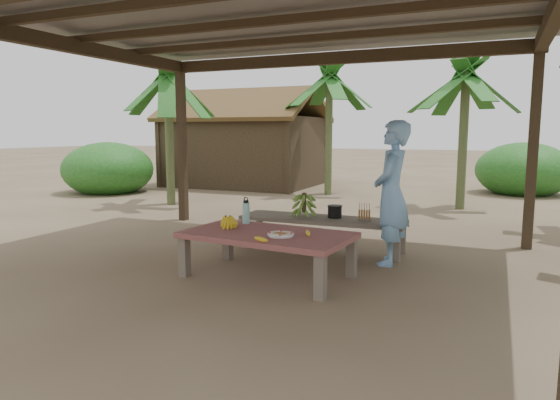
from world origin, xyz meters
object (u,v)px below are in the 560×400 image
at_px(ripe_banana_bunch, 226,221).
at_px(plate, 281,235).
at_px(woman, 391,193).
at_px(bench, 322,222).
at_px(work_table, 268,238).
at_px(cooking_pot, 335,212).
at_px(water_flask, 246,212).

distance_m(ripe_banana_bunch, plate, 0.80).
height_order(plate, woman, woman).
bearing_deg(ripe_banana_bunch, bench, 61.51).
distance_m(work_table, ripe_banana_bunch, 0.58).
relative_size(bench, cooking_pot, 11.86).
relative_size(plate, cooking_pot, 1.49).
xyz_separation_m(work_table, ripe_banana_bunch, (-0.56, 0.08, 0.14)).
distance_m(work_table, bench, 1.41).
relative_size(work_table, ripe_banana_bunch, 7.59).
relative_size(bench, water_flask, 6.87).
relative_size(ripe_banana_bunch, plate, 0.89).
height_order(work_table, plate, plate).
xyz_separation_m(work_table, woman, (1.12, 1.09, 0.43)).
xyz_separation_m(water_flask, woman, (1.59, 0.70, 0.23)).
height_order(ripe_banana_bunch, water_flask, water_flask).
bearing_deg(plate, cooking_pot, 86.56).
xyz_separation_m(plate, cooking_pot, (0.10, 1.60, 0.01)).
relative_size(bench, woman, 1.28).
height_order(cooking_pot, woman, woman).
distance_m(cooking_pot, woman, 0.96).
relative_size(cooking_pot, woman, 0.11).
bearing_deg(woman, plate, -36.06).
xyz_separation_m(work_table, water_flask, (-0.47, 0.39, 0.20)).
bearing_deg(bench, ripe_banana_bunch, -119.77).
xyz_separation_m(bench, water_flask, (-0.62, -1.01, 0.24)).
bearing_deg(woman, work_table, -45.15).
relative_size(work_table, plate, 6.78).
distance_m(plate, woman, 1.57).
bearing_deg(work_table, cooking_pot, 83.21).
height_order(ripe_banana_bunch, plate, ripe_banana_bunch).
relative_size(water_flask, woman, 0.19).
relative_size(water_flask, cooking_pot, 1.73).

